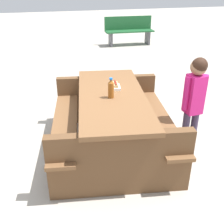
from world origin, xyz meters
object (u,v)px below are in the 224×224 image
(child_in_coat, at_px, (195,95))
(park_bench_near, at_px, (129,30))
(picnic_table, at_px, (112,118))
(soda_bottle, at_px, (111,89))
(hotdog_tray, at_px, (116,86))

(child_in_coat, xyz_separation_m, park_bench_near, (5.78, -1.09, -0.32))
(picnic_table, bearing_deg, park_bench_near, -19.84)
(soda_bottle, distance_m, park_bench_near, 5.95)
(soda_bottle, distance_m, child_in_coat, 0.96)
(picnic_table, relative_size, park_bench_near, 1.32)
(hotdog_tray, relative_size, park_bench_near, 0.13)
(picnic_table, distance_m, soda_bottle, 0.42)
(picnic_table, bearing_deg, child_in_coat, -107.39)
(hotdog_tray, distance_m, park_bench_near, 5.66)
(picnic_table, distance_m, park_bench_near, 5.85)
(picnic_table, relative_size, child_in_coat, 1.66)
(picnic_table, xyz_separation_m, hotdog_tray, (0.18, -0.09, 0.34))
(soda_bottle, xyz_separation_m, hotdog_tray, (0.26, -0.12, -0.08))
(hotdog_tray, distance_m, child_in_coat, 0.93)
(picnic_table, xyz_separation_m, child_in_coat, (-0.28, -0.90, 0.32))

